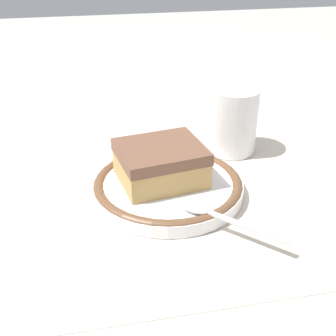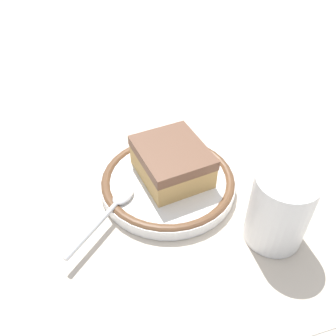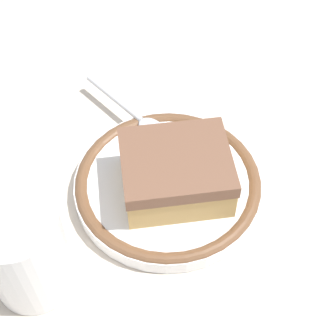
# 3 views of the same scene
# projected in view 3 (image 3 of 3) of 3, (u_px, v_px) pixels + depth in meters

# --- Properties ---
(ground_plane) EXTENTS (2.40, 2.40, 0.00)m
(ground_plane) POSITION_uv_depth(u_px,v_px,m) (193.00, 207.00, 0.50)
(ground_plane) COLOR #B7B2A8
(placemat) EXTENTS (0.52, 0.43, 0.00)m
(placemat) POSITION_uv_depth(u_px,v_px,m) (193.00, 207.00, 0.50)
(placemat) COLOR beige
(placemat) RESTS_ON ground_plane
(plate) EXTENTS (0.19, 0.19, 0.02)m
(plate) POSITION_uv_depth(u_px,v_px,m) (168.00, 184.00, 0.51)
(plate) COLOR white
(plate) RESTS_ON placemat
(cake_slice) EXTENTS (0.11, 0.10, 0.05)m
(cake_slice) POSITION_uv_depth(u_px,v_px,m) (176.00, 172.00, 0.48)
(cake_slice) COLOR tan
(cake_slice) RESTS_ON plate
(spoon) EXTENTS (0.10, 0.10, 0.01)m
(spoon) POSITION_uv_depth(u_px,v_px,m) (137.00, 116.00, 0.55)
(spoon) COLOR silver
(spoon) RESTS_ON plate
(cup) EXTENTS (0.07, 0.07, 0.09)m
(cup) POSITION_uv_depth(u_px,v_px,m) (27.00, 256.00, 0.42)
(cup) COLOR white
(cup) RESTS_ON placemat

